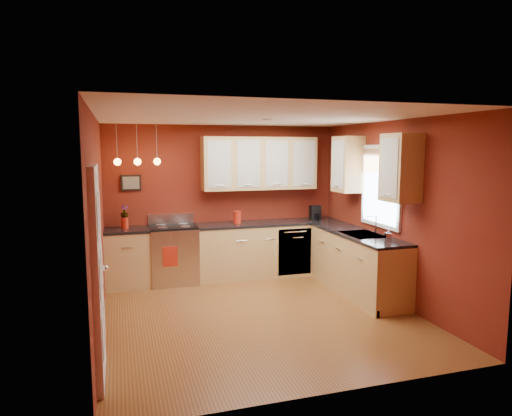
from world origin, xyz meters
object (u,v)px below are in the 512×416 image
object	(u,v)px
coffee_maker	(315,213)
soap_pump	(388,235)
gas_range	(174,254)
red_canister	(237,217)
sink	(363,236)

from	to	relation	value
coffee_maker	soap_pump	world-z (taller)	coffee_maker
gas_range	coffee_maker	distance (m)	2.59
red_canister	coffee_maker	distance (m)	1.44
gas_range	red_canister	xyz separation A→B (m)	(1.08, 0.00, 0.56)
sink	soap_pump	distance (m)	0.57
gas_range	sink	world-z (taller)	sink
coffee_maker	soap_pump	xyz separation A→B (m)	(0.17, -2.05, -0.03)
sink	coffee_maker	distance (m)	1.51
sink	red_canister	bearing A→B (deg)	135.60
soap_pump	sink	bearing A→B (deg)	97.30
red_canister	soap_pump	distance (m)	2.61
sink	soap_pump	world-z (taller)	sink
gas_range	soap_pump	world-z (taller)	same
red_canister	soap_pump	bearing A→B (deg)	-51.96
coffee_maker	gas_range	bearing A→B (deg)	-178.70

